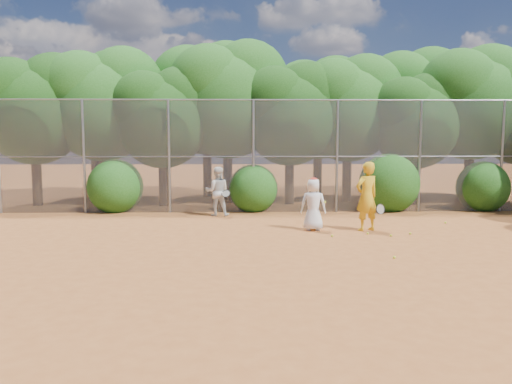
{
  "coord_description": "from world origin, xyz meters",
  "views": [
    {
      "loc": [
        -1.39,
        -11.81,
        2.63
      ],
      "look_at": [
        -1.0,
        2.5,
        1.1
      ],
      "focal_mm": 35.0,
      "sensor_mm": 36.0,
      "label": 1
    }
  ],
  "objects": [
    {
      "name": "tree_5",
      "position": [
        3.06,
        9.04,
        4.05
      ],
      "size": [
        4.51,
        3.92,
        6.17
      ],
      "color": "black",
      "rests_on": "ground"
    },
    {
      "name": "ball_3",
      "position": [
        2.61,
        1.33,
        0.03
      ],
      "size": [
        0.07,
        0.07,
        0.07
      ],
      "primitive_type": "sphere",
      "color": "#C6D326",
      "rests_on": "ground"
    },
    {
      "name": "player_teen",
      "position": [
        0.64,
        2.34,
        0.76
      ],
      "size": [
        0.79,
        0.57,
        1.53
      ],
      "rotation": [
        0.0,
        0.0,
        3.02
      ],
      "color": "white",
      "rests_on": "ground"
    },
    {
      "name": "ball_2",
      "position": [
        1.95,
        -1.15,
        0.03
      ],
      "size": [
        0.07,
        0.07,
        0.07
      ],
      "primitive_type": "sphere",
      "color": "#C6D326",
      "rests_on": "ground"
    },
    {
      "name": "tree_12",
      "position": [
        6.56,
        11.24,
        4.51
      ],
      "size": [
        5.02,
        4.37,
        6.88
      ],
      "color": "black",
      "rests_on": "ground"
    },
    {
      "name": "player_yellow",
      "position": [
        2.16,
        2.25,
        0.99
      ],
      "size": [
        0.93,
        0.73,
        1.98
      ],
      "rotation": [
        0.0,
        0.0,
        3.56
      ],
      "color": "gold",
      "rests_on": "ground"
    },
    {
      "name": "tree_7",
      "position": [
        8.06,
        8.64,
        4.28
      ],
      "size": [
        4.77,
        4.14,
        6.53
      ],
      "color": "black",
      "rests_on": "ground"
    },
    {
      "name": "tree_0",
      "position": [
        -9.44,
        8.04,
        3.93
      ],
      "size": [
        4.38,
        3.81,
        6.0
      ],
      "color": "black",
      "rests_on": "ground"
    },
    {
      "name": "fence_back",
      "position": [
        -0.12,
        6.0,
        2.05
      ],
      "size": [
        20.05,
        0.09,
        4.03
      ],
      "color": "gray",
      "rests_on": "ground"
    },
    {
      "name": "ball_0",
      "position": [
        3.23,
        1.61,
        0.03
      ],
      "size": [
        0.07,
        0.07,
        0.07
      ],
      "primitive_type": "sphere",
      "color": "#C6D326",
      "rests_on": "ground"
    },
    {
      "name": "tree_4",
      "position": [
        0.55,
        8.24,
        3.76
      ],
      "size": [
        4.19,
        3.64,
        5.73
      ],
      "color": "black",
      "rests_on": "ground"
    },
    {
      "name": "tree_11",
      "position": [
        2.06,
        10.64,
        4.16
      ],
      "size": [
        4.64,
        4.03,
        6.35
      ],
      "color": "black",
      "rests_on": "ground"
    },
    {
      "name": "ball_4",
      "position": [
        1.02,
        1.33,
        0.03
      ],
      "size": [
        0.07,
        0.07,
        0.07
      ],
      "primitive_type": "sphere",
      "color": "#C6D326",
      "rests_on": "ground"
    },
    {
      "name": "tree_9",
      "position": [
        -7.94,
        10.84,
        4.34
      ],
      "size": [
        4.83,
        4.2,
        6.62
      ],
      "color": "black",
      "rests_on": "ground"
    },
    {
      "name": "player_white",
      "position": [
        -2.25,
        5.16,
        0.84
      ],
      "size": [
        0.88,
        0.75,
        1.68
      ],
      "rotation": [
        0.0,
        0.0,
        3.14
      ],
      "color": "silver",
      "rests_on": "ground"
    },
    {
      "name": "bush_1",
      "position": [
        -1.0,
        6.3,
        0.9
      ],
      "size": [
        1.8,
        1.8,
        1.8
      ],
      "primitive_type": "sphere",
      "color": "#1A4F13",
      "rests_on": "ground"
    },
    {
      "name": "tree_1",
      "position": [
        -6.94,
        8.54,
        4.16
      ],
      "size": [
        4.64,
        4.03,
        6.35
      ],
      "color": "black",
      "rests_on": "ground"
    },
    {
      "name": "ground",
      "position": [
        0.0,
        0.0,
        0.0
      ],
      "size": [
        80.0,
        80.0,
        0.0
      ],
      "primitive_type": "plane",
      "color": "#995122",
      "rests_on": "ground"
    },
    {
      "name": "bush_0",
      "position": [
        -6.0,
        6.3,
        1.0
      ],
      "size": [
        2.0,
        2.0,
        2.0
      ],
      "primitive_type": "sphere",
      "color": "#1A4F13",
      "rests_on": "ground"
    },
    {
      "name": "tree_3",
      "position": [
        -1.94,
        8.84,
        4.4
      ],
      "size": [
        4.89,
        4.26,
        6.7
      ],
      "color": "black",
      "rests_on": "ground"
    },
    {
      "name": "bush_3",
      "position": [
        7.5,
        6.3,
        0.95
      ],
      "size": [
        1.9,
        1.9,
        1.9
      ],
      "primitive_type": "sphere",
      "color": "#1A4F13",
      "rests_on": "ground"
    },
    {
      "name": "ball_5",
      "position": [
        4.93,
        3.35,
        0.03
      ],
      "size": [
        0.07,
        0.07,
        0.07
      ],
      "primitive_type": "sphere",
      "color": "#C6D326",
      "rests_on": "ground"
    },
    {
      "name": "tree_2",
      "position": [
        -4.45,
        7.83,
        3.58
      ],
      "size": [
        3.99,
        3.47,
        5.47
      ],
      "color": "black",
      "rests_on": "ground"
    },
    {
      "name": "bush_2",
      "position": [
        4.0,
        6.3,
        1.1
      ],
      "size": [
        2.2,
        2.2,
        2.2
      ],
      "primitive_type": "sphere",
      "color": "#1A4F13",
      "rests_on": "ground"
    },
    {
      "name": "tree_6",
      "position": [
        5.55,
        8.03,
        3.47
      ],
      "size": [
        3.86,
        3.36,
        5.29
      ],
      "color": "black",
      "rests_on": "ground"
    },
    {
      "name": "ball_1",
      "position": [
        2.06,
        1.64,
        0.03
      ],
      "size": [
        0.07,
        0.07,
        0.07
      ],
      "primitive_type": "sphere",
      "color": "#C6D326",
      "rests_on": "ground"
    },
    {
      "name": "tree_10",
      "position": [
        -2.93,
        11.05,
        4.63
      ],
      "size": [
        5.15,
        4.48,
        7.06
      ],
      "color": "black",
      "rests_on": "ground"
    }
  ]
}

